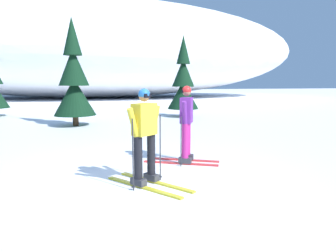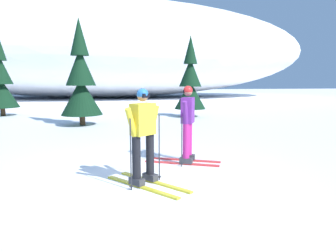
% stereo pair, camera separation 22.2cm
% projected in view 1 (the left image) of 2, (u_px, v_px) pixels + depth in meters
% --- Properties ---
extents(ground_plane, '(120.00, 120.00, 0.00)m').
position_uv_depth(ground_plane, '(139.00, 176.00, 5.96)').
color(ground_plane, white).
extents(skier_yellow_jacket, '(1.43, 1.59, 1.71)m').
position_uv_depth(skier_yellow_jacket, '(145.00, 135.00, 5.37)').
color(skier_yellow_jacket, gold).
rests_on(skier_yellow_jacket, ground).
extents(skier_purple_jacket, '(1.71, 1.07, 1.74)m').
position_uv_depth(skier_purple_jacket, '(186.00, 123.00, 6.84)').
color(skier_purple_jacket, red).
rests_on(skier_purple_jacket, ground).
extents(pine_tree_center_right, '(1.69, 1.69, 4.37)m').
position_uv_depth(pine_tree_center_right, '(74.00, 81.00, 12.41)').
color(pine_tree_center_right, '#47301E').
rests_on(pine_tree_center_right, ground).
extents(pine_tree_far_right, '(1.59, 1.59, 4.12)m').
position_uv_depth(pine_tree_far_right, '(183.00, 83.00, 15.64)').
color(pine_tree_far_right, '#47301E').
rests_on(pine_tree_far_right, ground).
extents(snow_ridge_background, '(46.84, 20.34, 10.41)m').
position_uv_depth(snow_ridge_background, '(89.00, 50.00, 33.22)').
color(snow_ridge_background, white).
rests_on(snow_ridge_background, ground).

